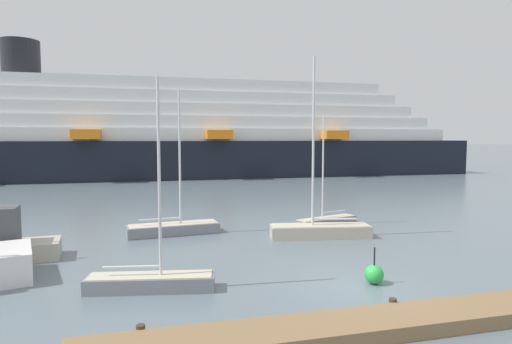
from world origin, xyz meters
TOP-DOWN VIEW (x-y plane):
  - ground_plane at (0.00, 0.00)m, footprint 600.00×600.00m
  - dock_pier at (0.00, -3.36)m, footprint 18.92×1.86m
  - sailboat_0 at (-7.25, 1.65)m, footprint 4.68×1.84m
  - sailboat_1 at (-5.87, 10.66)m, footprint 5.25×1.91m
  - sailboat_2 at (3.76, 11.18)m, footprint 4.42×2.24m
  - sailboat_3 at (1.92, 7.86)m, footprint 5.64×2.34m
  - channel_buoy_0 at (0.91, 0.27)m, footprint 0.72×0.72m
  - cruise_ship at (-6.22, 48.42)m, footprint 92.74×15.05m

SIDE VIEW (x-z plane):
  - ground_plane at x=0.00m, z-range 0.00..0.00m
  - dock_pier at x=0.00m, z-range -0.04..0.48m
  - sailboat_2 at x=3.76m, z-range -3.05..3.73m
  - channel_buoy_0 at x=0.91m, z-range -0.34..1.06m
  - sailboat_0 at x=-7.25m, z-range -3.42..4.22m
  - sailboat_1 at x=-5.87m, z-range -3.69..4.52m
  - sailboat_3 at x=1.92m, z-range -4.44..5.43m
  - cruise_ship at x=-6.22m, z-range -3.22..14.85m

